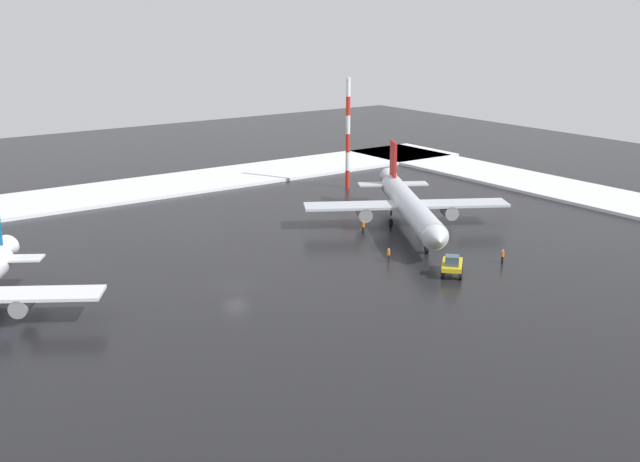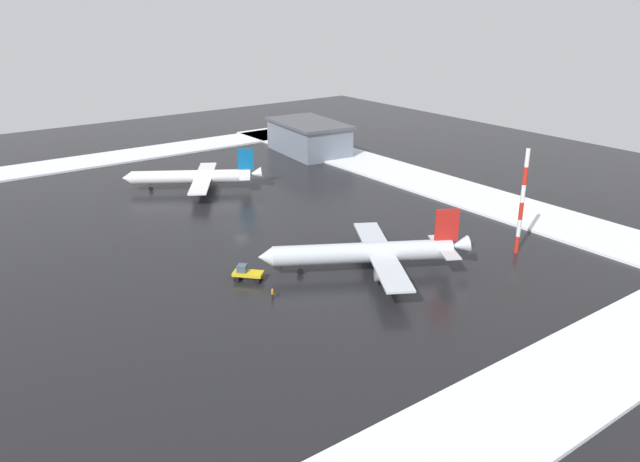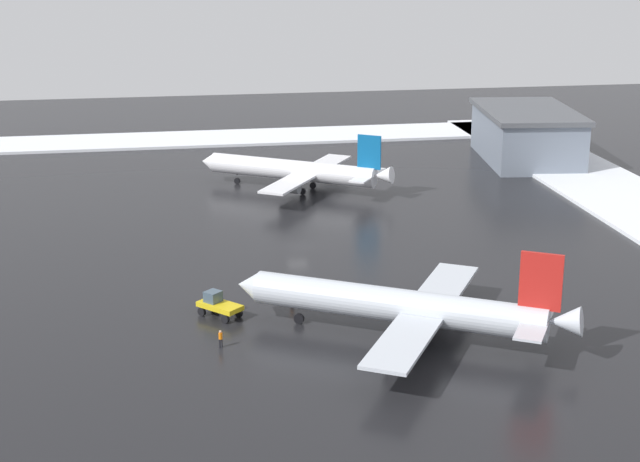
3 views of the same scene
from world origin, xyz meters
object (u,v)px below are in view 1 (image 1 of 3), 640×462
(antenna_mast, at_px, (348,134))
(pushback_tug, at_px, (452,264))
(airplane_distant_tail, at_px, (409,206))
(ground_crew_by_nose_gear, at_px, (363,226))
(ground_crew_beside_wing, at_px, (503,256))
(ground_crew_mid_apron, at_px, (389,254))

(antenna_mast, bearing_deg, pushback_tug, 67.18)
(airplane_distant_tail, bearing_deg, ground_crew_by_nose_gear, -81.11)
(ground_crew_beside_wing, bearing_deg, antenna_mast, -91.92)
(airplane_distant_tail, bearing_deg, ground_crew_mid_apron, -20.87)
(ground_crew_by_nose_gear, bearing_deg, airplane_distant_tail, -16.39)
(airplane_distant_tail, distance_m, ground_crew_mid_apron, 14.82)
(pushback_tug, bearing_deg, ground_crew_mid_apron, -115.36)
(ground_crew_mid_apron, xyz_separation_m, ground_crew_beside_wing, (-10.50, 8.24, 0.00))
(airplane_distant_tail, distance_m, antenna_mast, 27.82)
(pushback_tug, xyz_separation_m, ground_crew_beside_wing, (-7.92, 0.32, -0.31))
(ground_crew_mid_apron, xyz_separation_m, ground_crew_by_nose_gear, (-5.37, -11.53, 0.00))
(airplane_distant_tail, distance_m, pushback_tug, 19.35)
(ground_crew_mid_apron, height_order, ground_crew_beside_wing, same)
(pushback_tug, distance_m, ground_crew_mid_apron, 8.33)
(pushback_tug, bearing_deg, ground_crew_beside_wing, 134.34)
(ground_crew_by_nose_gear, bearing_deg, ground_crew_beside_wing, -70.55)
(pushback_tug, relative_size, antenna_mast, 0.27)
(airplane_distant_tail, xyz_separation_m, antenna_mast, (-9.18, -25.62, 5.76))
(ground_crew_by_nose_gear, bearing_deg, pushback_tug, -93.27)
(airplane_distant_tail, relative_size, ground_crew_beside_wing, 17.97)
(airplane_distant_tail, bearing_deg, pushback_tug, 2.97)
(ground_crew_mid_apron, bearing_deg, ground_crew_beside_wing, 179.63)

